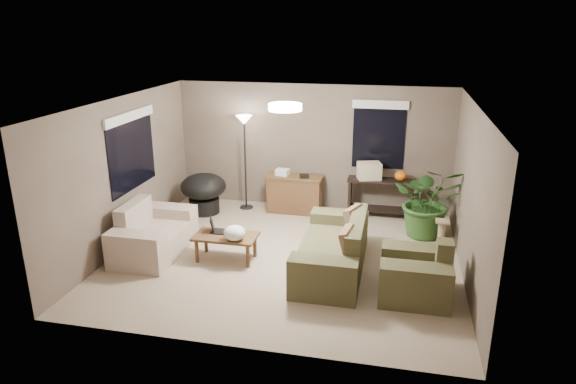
% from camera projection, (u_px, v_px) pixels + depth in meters
% --- Properties ---
extents(room_shell, '(5.50, 5.50, 5.50)m').
position_uv_depth(room_shell, '(285.00, 184.00, 7.96)').
color(room_shell, tan).
rests_on(room_shell, ground).
extents(main_sofa, '(0.95, 2.20, 0.85)m').
position_uv_depth(main_sofa, '(335.00, 252.00, 7.85)').
color(main_sofa, '#49462B').
rests_on(main_sofa, ground).
extents(throw_pillows, '(0.38, 1.39, 0.47)m').
position_uv_depth(throw_pillows, '(352.00, 232.00, 7.69)').
color(throw_pillows, '#8C7251').
rests_on(throw_pillows, main_sofa).
extents(loveseat, '(0.90, 1.60, 0.85)m').
position_uv_depth(loveseat, '(152.00, 236.00, 8.43)').
color(loveseat, beige).
rests_on(loveseat, ground).
extents(armchair, '(0.95, 1.00, 0.85)m').
position_uv_depth(armchair, '(416.00, 276.00, 7.10)').
color(armchair, '#4C4B2E').
rests_on(armchair, ground).
extents(coffee_table, '(1.00, 0.55, 0.42)m').
position_uv_depth(coffee_table, '(226.00, 239.00, 8.16)').
color(coffee_table, brown).
rests_on(coffee_table, ground).
extents(laptop, '(0.40, 0.25, 0.24)m').
position_uv_depth(laptop, '(218.00, 228.00, 8.25)').
color(laptop, black).
rests_on(laptop, coffee_table).
extents(plastic_bag, '(0.35, 0.31, 0.24)m').
position_uv_depth(plastic_bag, '(235.00, 233.00, 7.93)').
color(plastic_bag, white).
rests_on(plastic_bag, coffee_table).
extents(desk, '(1.10, 0.50, 0.75)m').
position_uv_depth(desk, '(295.00, 194.00, 10.24)').
color(desk, brown).
rests_on(desk, ground).
extents(desk_papers, '(0.70, 0.30, 0.12)m').
position_uv_depth(desk_papers, '(287.00, 173.00, 10.12)').
color(desk_papers, silver).
rests_on(desk_papers, desk).
extents(console_table, '(1.30, 0.40, 0.75)m').
position_uv_depth(console_table, '(381.00, 195.00, 9.97)').
color(console_table, black).
rests_on(console_table, ground).
extents(pumpkin, '(0.30, 0.30, 0.19)m').
position_uv_depth(pumpkin, '(401.00, 176.00, 9.77)').
color(pumpkin, orange).
rests_on(pumpkin, console_table).
extents(cardboard_box, '(0.50, 0.43, 0.32)m').
position_uv_depth(cardboard_box, '(369.00, 171.00, 9.87)').
color(cardboard_box, beige).
rests_on(cardboard_box, console_table).
extents(papasan_chair, '(0.96, 0.96, 0.80)m').
position_uv_depth(papasan_chair, '(204.00, 190.00, 10.15)').
color(papasan_chair, black).
rests_on(papasan_chair, ground).
extents(floor_lamp, '(0.32, 0.32, 1.91)m').
position_uv_depth(floor_lamp, '(244.00, 131.00, 10.05)').
color(floor_lamp, black).
rests_on(floor_lamp, ground).
extents(ceiling_fixture, '(0.50, 0.50, 0.10)m').
position_uv_depth(ceiling_fixture, '(285.00, 107.00, 7.58)').
color(ceiling_fixture, white).
rests_on(ceiling_fixture, room_shell).
extents(houseplant, '(1.19, 1.33, 1.03)m').
position_uv_depth(houseplant, '(428.00, 209.00, 9.02)').
color(houseplant, '#2D5923').
rests_on(houseplant, ground).
extents(cat_scratching_post, '(0.32, 0.32, 0.50)m').
position_uv_depth(cat_scratching_post, '(441.00, 236.00, 8.62)').
color(cat_scratching_post, tan).
rests_on(cat_scratching_post, ground).
extents(window_left, '(0.05, 1.56, 1.33)m').
position_uv_depth(window_left, '(131.00, 138.00, 8.62)').
color(window_left, black).
rests_on(window_left, room_shell).
extents(window_back, '(1.06, 0.05, 1.33)m').
position_uv_depth(window_back, '(379.00, 123.00, 9.82)').
color(window_back, black).
rests_on(window_back, room_shell).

